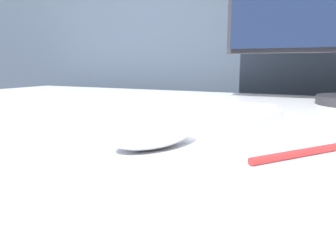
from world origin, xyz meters
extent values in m
cube|color=#333D4C|center=(0.00, 0.65, 0.74)|extent=(5.00, 0.03, 1.49)
ellipsoid|color=silver|center=(0.06, -0.22, 0.73)|extent=(0.09, 0.13, 0.03)
cube|color=silver|center=(-0.05, 0.00, 0.72)|extent=(0.42, 0.19, 0.02)
cube|color=white|center=(-0.05, 0.00, 0.73)|extent=(0.39, 0.17, 0.01)
cylinder|color=red|center=(0.21, -0.19, 0.72)|extent=(0.09, 0.12, 0.01)
camera|label=1|loc=(0.22, -0.53, 0.80)|focal=35.00mm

